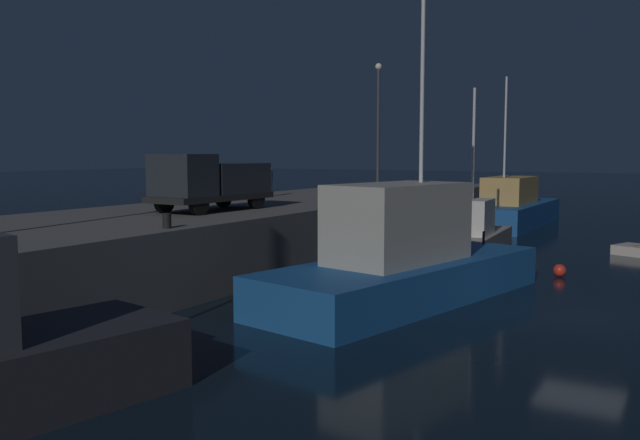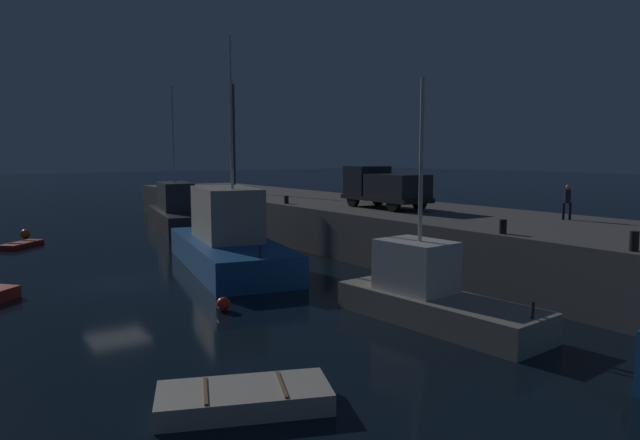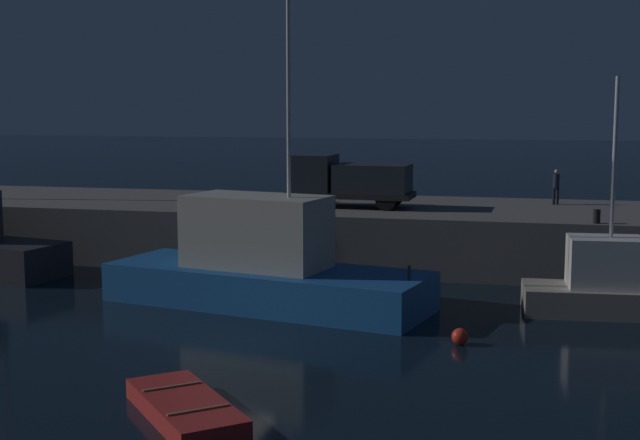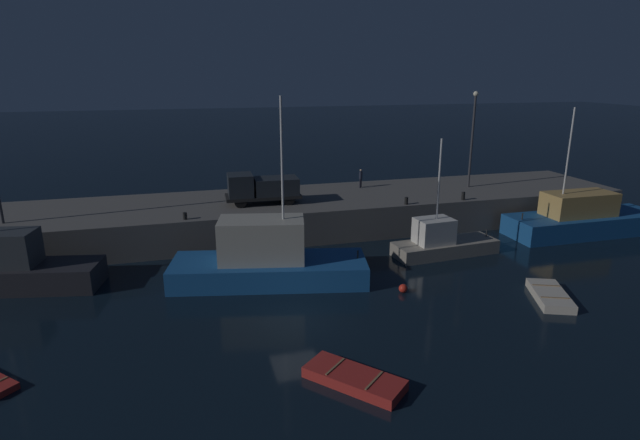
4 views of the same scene
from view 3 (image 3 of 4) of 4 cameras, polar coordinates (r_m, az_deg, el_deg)
The scene contains 10 objects.
ground_plane at distance 26.46m, azimuth -6.25°, elevation -8.24°, with size 320.00×320.00×0.00m, color black.
pier_quay at distance 41.13m, azimuth 1.18°, elevation -0.72°, with size 62.31×9.32×2.55m.
fishing_trawler_red at distance 31.83m, azimuth 19.19°, elevation -4.22°, with size 7.55×2.91×8.11m.
fishing_boat_white at distance 31.54m, azimuth -3.69°, elevation -3.07°, with size 12.26×6.26×11.03m.
dinghy_orange_near at distance 20.85m, azimuth -8.77°, elevation -12.00°, with size 3.94×4.16×0.51m.
mooring_buoy_mid at distance 26.87m, azimuth 9.09°, elevation -7.49°, with size 0.51×0.51×0.51m, color red.
utility_truck at distance 39.70m, azimuth 1.86°, elevation 2.63°, with size 5.75×2.37×2.36m.
dockworker at distance 42.20m, azimuth 15.10°, elevation 2.24°, with size 0.41×0.41×1.63m.
bollard_west at distance 38.59m, azimuth -7.49°, elevation 0.94°, with size 0.28×0.28×0.49m, color black.
bollard_east at distance 35.94m, azimuth 17.56°, elevation 0.23°, with size 0.28×0.28×0.55m, color black.
Camera 3 is at (8.69, -23.94, 7.17)m, focal length 49.21 mm.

